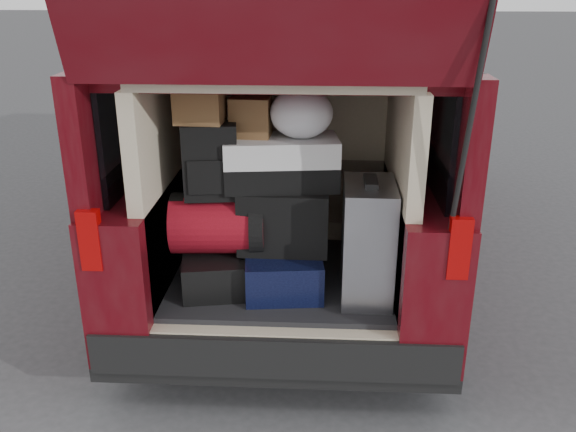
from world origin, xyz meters
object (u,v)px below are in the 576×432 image
silver_roller (368,241)px  backpack (210,161)px  navy_hardshell (283,269)px  red_duffel (218,224)px  twotone_duffel (281,162)px  black_hardshell (217,267)px  black_soft_case (284,219)px

silver_roller → backpack: size_ratio=1.60×
navy_hardshell → backpack: 0.73m
red_duffel → twotone_duffel: 0.48m
red_duffel → backpack: (-0.02, -0.03, 0.36)m
navy_hardshell → red_duffel: red_duffel is taller
black_hardshell → silver_roller: silver_roller is taller
black_hardshell → red_duffel: (0.02, -0.00, 0.27)m
red_duffel → black_soft_case: 0.36m
black_hardshell → silver_roller: 0.86m
red_duffel → twotone_duffel: bearing=6.4°
twotone_duffel → black_hardshell: bearing=-177.8°
black_hardshell → backpack: size_ratio=1.27×
silver_roller → twotone_duffel: twotone_duffel is taller
black_hardshell → twotone_duffel: (0.36, 0.06, 0.60)m
red_duffel → backpack: size_ratio=1.25×
black_soft_case → black_hardshell: bearing=-176.5°
silver_roller → black_soft_case: bearing=167.5°
red_duffel → black_soft_case: (0.36, 0.02, 0.03)m
navy_hardshell → red_duffel: bearing=171.1°
silver_roller → black_hardshell: bearing=174.6°
red_duffel → backpack: bearing=-127.4°
navy_hardshell → backpack: bearing=175.9°
backpack → twotone_duffel: backpack is taller
silver_roller → black_soft_case: 0.47m
black_soft_case → backpack: 0.51m
silver_roller → black_soft_case: silver_roller is taller
black_hardshell → backpack: bearing=-104.5°
black_hardshell → red_duffel: bearing=-14.4°
red_duffel → backpack: 0.37m
black_hardshell → black_soft_case: black_soft_case is taller
backpack → silver_roller: bearing=-11.2°
black_hardshell → silver_roller: size_ratio=0.80×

